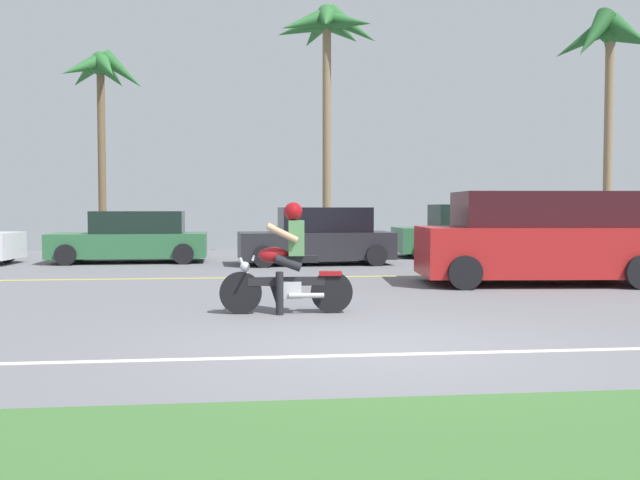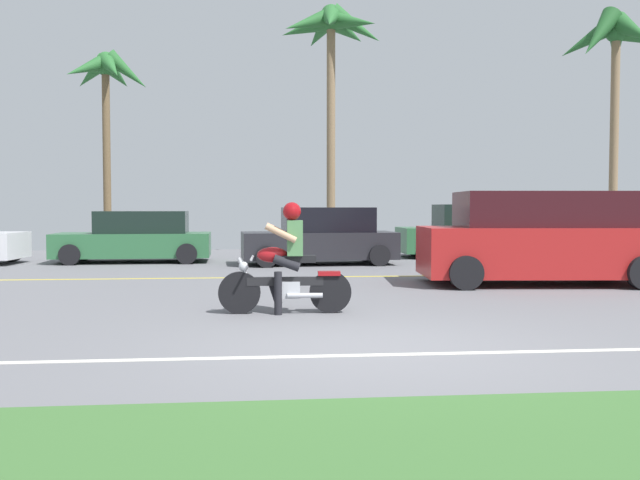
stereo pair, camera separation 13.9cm
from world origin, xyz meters
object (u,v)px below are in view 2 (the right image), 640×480
Objects in this scene: parked_car_3 at (471,233)px; palm_tree_2 at (331,36)px; suv_nearby at (541,239)px; motorcyclist at (286,266)px; parked_car_2 at (321,238)px; palm_tree_1 at (107,82)px; palm_tree_0 at (616,48)px; parked_car_1 at (136,238)px.

palm_tree_2 is (-4.10, 2.07, 6.38)m from parked_car_3.
suv_nearby is at bearing -97.69° from parked_car_3.
parked_car_2 is at bearing 80.92° from motorcyclist.
palm_tree_1 is at bearing 174.31° from palm_tree_2.
palm_tree_1 reaches higher than parked_car_2.
palm_tree_0 is 1.04× the size of palm_tree_2.
motorcyclist is at bearing -99.08° from parked_car_2.
palm_tree_1 is at bearing 111.00° from motorcyclist.
parked_car_1 is at bearing -68.36° from palm_tree_1.
palm_tree_0 is at bearing 13.34° from parked_car_1.
suv_nearby is 6.53m from parked_car_2.
motorcyclist is 8.68m from parked_car_2.
palm_tree_1 is (-6.58, 5.01, 4.93)m from parked_car_2.
palm_tree_1 is at bearing 135.43° from suv_nearby.
motorcyclist is 0.23× the size of palm_tree_2.
palm_tree_2 is (2.13, 12.85, 6.46)m from motorcyclist.
suv_nearby is at bearing -44.57° from palm_tree_1.
palm_tree_2 is at bearing 79.91° from parked_car_2.
palm_tree_1 reaches higher than motorcyclist.
parked_car_1 is 6.43m from palm_tree_1.
motorcyclist reaches higher than parked_car_1.
palm_tree_0 is (16.00, 3.79, 6.47)m from parked_car_1.
parked_car_1 is at bearing 110.75° from motorcyclist.
palm_tree_2 reaches higher than palm_tree_1.
parked_car_2 is 0.98× the size of parked_car_3.
parked_car_1 is at bearing 166.47° from parked_car_2.
suv_nearby is 1.14× the size of parked_car_3.
suv_nearby is at bearing -53.81° from parked_car_2.
palm_tree_1 reaches higher than parked_car_3.
parked_car_3 is 7.87m from palm_tree_2.
palm_tree_0 is 10.19m from palm_tree_2.
palm_tree_0 reaches higher than motorcyclist.
motorcyclist is 0.39× the size of suv_nearby.
motorcyclist is 0.23× the size of palm_tree_0.
parked_car_3 reaches higher than parked_car_1.
palm_tree_0 is at bearing 24.86° from parked_car_3.
palm_tree_2 is at bearing -175.86° from palm_tree_0.
parked_car_2 reaches higher than parked_car_1.
palm_tree_2 is (-10.16, -0.73, -0.00)m from palm_tree_0.
palm_tree_0 is at bearing 24.66° from parked_car_2.
motorcyclist is 10.47m from parked_car_1.
motorcyclist is at bearing -99.42° from palm_tree_2.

